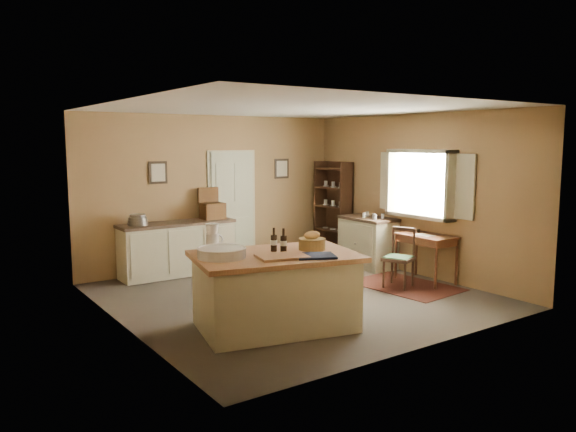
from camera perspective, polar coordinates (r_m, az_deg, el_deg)
name	(u,v)px	position (r m, az deg, el deg)	size (l,w,h in m)	color
ground	(294,296)	(8.27, 0.65, -8.10)	(5.00, 5.00, 0.00)	#4A4238
wall_back	(214,191)	(10.15, -7.52, 2.49)	(5.00, 0.10, 2.70)	olive
wall_front	(430,225)	(6.16, 14.23, -0.89)	(5.00, 0.10, 2.70)	olive
wall_left	(121,217)	(6.89, -16.57, -0.10)	(0.10, 5.00, 2.70)	olive
wall_right	(416,195)	(9.67, 12.86, 2.12)	(0.10, 5.00, 2.70)	olive
ceiling	(295,108)	(7.98, 0.68, 10.92)	(5.00, 5.00, 0.00)	silver
door	(232,207)	(10.31, -5.69, 0.95)	(0.97, 0.06, 2.11)	beige
framed_prints	(224,170)	(10.20, -6.50, 4.62)	(2.82, 0.02, 0.38)	black
window	(422,184)	(9.46, 13.47, 3.21)	(0.25, 1.99, 1.12)	#BBB692
work_island	(274,289)	(6.77, -1.39, -7.41)	(2.14, 1.64, 1.20)	#BBB692
sideboard	(178,247)	(9.63, -11.12, -3.06)	(1.96, 0.56, 1.18)	#BBB692
rug	(405,286)	(9.00, 11.80, -6.94)	(1.10, 1.60, 0.01)	#43150E
writing_desk	(426,241)	(9.19, 13.85, -2.46)	(0.56, 0.91, 0.82)	#3D1E11
desk_chair	(399,259)	(8.80, 11.17, -4.29)	(0.42, 0.42, 0.89)	black
right_cabinet	(368,242)	(10.16, 8.10, -2.59)	(0.58, 1.05, 0.99)	#BBB692
shelving_unit	(334,209)	(11.03, 4.74, 0.71)	(0.31, 0.83, 1.85)	black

